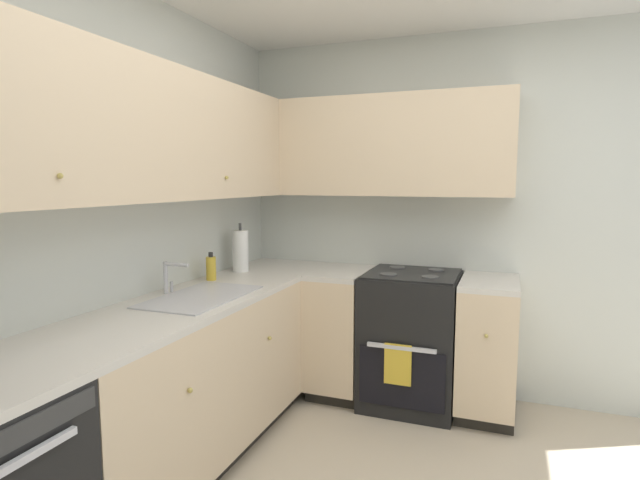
{
  "coord_description": "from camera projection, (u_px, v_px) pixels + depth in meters",
  "views": [
    {
      "loc": [
        -1.74,
        -0.19,
        1.53
      ],
      "look_at": [
        0.99,
        0.84,
        1.19
      ],
      "focal_mm": 28.23,
      "sensor_mm": 36.0,
      "label": 1
    }
  ],
  "objects": [
    {
      "name": "wall_right",
      "position": [
        479.0,
        218.0,
        3.5
      ],
      "size": [
        0.05,
        3.48,
        2.54
      ],
      "primitive_type": "cube",
      "color": "silver",
      "rests_on": "ground_plane"
    },
    {
      "name": "countertop_right",
      "position": [
        410.0,
        277.0,
        3.39
      ],
      "size": [
        0.6,
        1.36,
        0.03
      ],
      "color": "beige",
      "rests_on": "lower_cabinets_right"
    },
    {
      "name": "countertop_back",
      "position": [
        182.0,
        305.0,
        2.63
      ],
      "size": [
        2.98,
        0.6,
        0.03
      ],
      "primitive_type": "cube",
      "color": "beige",
      "rests_on": "lower_cabinets_back"
    },
    {
      "name": "lower_cabinets_right",
      "position": [
        409.0,
        341.0,
        3.44
      ],
      "size": [
        0.62,
        1.36,
        0.87
      ],
      "color": "beige",
      "rests_on": "ground_plane"
    },
    {
      "name": "sink",
      "position": [
        201.0,
        304.0,
        2.74
      ],
      "size": [
        0.69,
        0.4,
        0.1
      ],
      "color": "#B7B7BC",
      "rests_on": "countertop_back"
    },
    {
      "name": "wall_back",
      "position": [
        67.0,
        238.0,
        2.32
      ],
      "size": [
        3.89,
        0.05,
        2.54
      ],
      "primitive_type": "cube",
      "color": "silver",
      "rests_on": "ground_plane"
    },
    {
      "name": "faucet",
      "position": [
        170.0,
        275.0,
        2.8
      ],
      "size": [
        0.07,
        0.16,
        0.18
      ],
      "color": "silver",
      "rests_on": "countertop_back"
    },
    {
      "name": "lower_cabinets_back",
      "position": [
        185.0,
        387.0,
        2.68
      ],
      "size": [
        1.77,
        0.62,
        0.87
      ],
      "color": "beige",
      "rests_on": "ground_plane"
    },
    {
      "name": "soap_bottle",
      "position": [
        211.0,
        268.0,
        3.2
      ],
      "size": [
        0.06,
        0.06,
        0.18
      ],
      "color": "gold",
      "rests_on": "countertop_back"
    },
    {
      "name": "upper_cabinets_back",
      "position": [
        132.0,
        132.0,
        2.42
      ],
      "size": [
        2.66,
        0.34,
        0.68
      ],
      "color": "beige"
    },
    {
      "name": "upper_cabinets_right",
      "position": [
        371.0,
        147.0,
        3.53
      ],
      "size": [
        0.32,
        1.91,
        0.68
      ],
      "color": "beige"
    },
    {
      "name": "paper_towel_roll",
      "position": [
        240.0,
        251.0,
        3.5
      ],
      "size": [
        0.11,
        0.11,
        0.35
      ],
      "color": "white",
      "rests_on": "countertop_back"
    },
    {
      "name": "oven_range",
      "position": [
        411.0,
        338.0,
        3.45
      ],
      "size": [
        0.68,
        0.62,
        1.05
      ],
      "color": "black",
      "rests_on": "ground_plane"
    }
  ]
}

